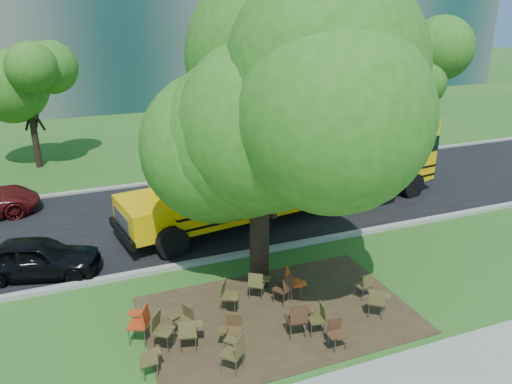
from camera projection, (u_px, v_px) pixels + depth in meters
name	position (u px, v px, depth m)	size (l,w,h in m)	color
ground	(237.00, 313.00, 13.38)	(160.00, 160.00, 0.00)	#255219
dirt_patch	(278.00, 315.00, 13.28)	(7.00, 4.50, 0.03)	#382819
asphalt_road	(176.00, 217.00, 19.46)	(80.00, 8.00, 0.04)	black
kerb_near	(205.00, 261.00, 15.96)	(80.00, 0.25, 0.14)	gray
kerb_far	(156.00, 183.00, 23.01)	(80.00, 0.25, 0.14)	gray
bg_tree_2	(26.00, 84.00, 24.08)	(4.80, 4.80, 6.62)	black
bg_tree_3	(288.00, 60.00, 26.57)	(5.60, 5.60, 7.84)	black
bg_tree_4	(421.00, 69.00, 28.72)	(5.00, 5.00, 6.85)	black
main_tree	(260.00, 113.00, 12.91)	(7.20, 7.20, 8.74)	black
school_bus	(303.00, 164.00, 19.63)	(13.63, 4.83, 3.27)	#E5AD07
chair_0	(150.00, 359.00, 10.92)	(0.50, 0.48, 0.77)	brown
chair_1	(189.00, 331.00, 11.73)	(0.69, 0.54, 0.90)	brown
chair_2	(235.00, 349.00, 11.07)	(0.64, 0.80, 0.94)	#4E4221
chair_3	(232.00, 327.00, 11.95)	(0.69, 0.54, 0.83)	#51381D
chair_4	(298.00, 317.00, 12.20)	(0.69, 0.57, 0.97)	#412717
chair_5	(336.00, 331.00, 11.85)	(0.51, 0.46, 0.79)	#4B2C1A
chair_6	(318.00, 315.00, 12.38)	(0.50, 0.61, 0.85)	#49461F
chair_7	(378.00, 300.00, 12.99)	(0.76, 0.60, 0.89)	brown
chair_8	(141.00, 320.00, 12.07)	(0.63, 0.80, 0.97)	#AA3512
chair_9	(184.00, 318.00, 12.34)	(0.65, 0.55, 0.81)	#4A3D20
chair_10	(227.00, 294.00, 13.24)	(0.61, 0.78, 0.91)	#4D4A21
chair_11	(285.00, 286.00, 13.61)	(0.61, 0.73, 0.90)	#442718
chair_12	(292.00, 281.00, 13.87)	(0.53, 0.68, 0.90)	#DA5217
chair_13	(365.00, 283.00, 13.88)	(0.54, 0.57, 0.80)	#4D4721
chair_14	(257.00, 282.00, 13.82)	(0.74, 0.59, 0.88)	brown
chair_15	(161.00, 327.00, 11.81)	(0.64, 0.81, 0.95)	#4E4121
black_car	(37.00, 258.00, 15.01)	(1.47, 3.67, 1.25)	black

